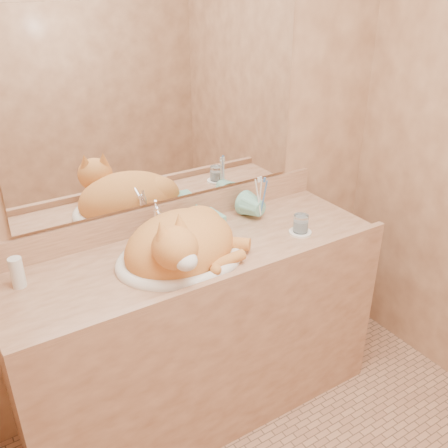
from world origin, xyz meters
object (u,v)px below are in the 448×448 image
sink_basin (180,242)px  soap_dispenser (219,217)px  vanity_counter (199,333)px  cat (182,242)px  water_glass (301,223)px  toothbrush_cup (261,210)px

sink_basin → soap_dispenser: size_ratio=2.86×
vanity_counter → soap_dispenser: size_ratio=8.86×
sink_basin → cat: 0.02m
vanity_counter → water_glass: size_ratio=20.70×
cat → toothbrush_cup: cat is taller
soap_dispenser → water_glass: (0.31, -0.17, -0.04)m
sink_basin → toothbrush_cup: sink_basin is taller
soap_dispenser → toothbrush_cup: (0.23, 0.02, -0.03)m
soap_dispenser → vanity_counter: bearing=-159.0°
soap_dispenser → water_glass: 0.36m
cat → water_glass: 0.55m
water_glass → cat: bearing=173.2°
cat → water_glass: cat is taller
water_glass → sink_basin: bearing=171.5°
vanity_counter → sink_basin: bearing=-167.0°
sink_basin → water_glass: sink_basin is taller
soap_dispenser → sink_basin: bearing=-163.2°
cat → water_glass: size_ratio=6.28×
soap_dispenser → cat: bearing=-159.7°
toothbrush_cup → sink_basin: bearing=-167.3°
vanity_counter → sink_basin: sink_basin is taller
vanity_counter → toothbrush_cup: toothbrush_cup is taller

